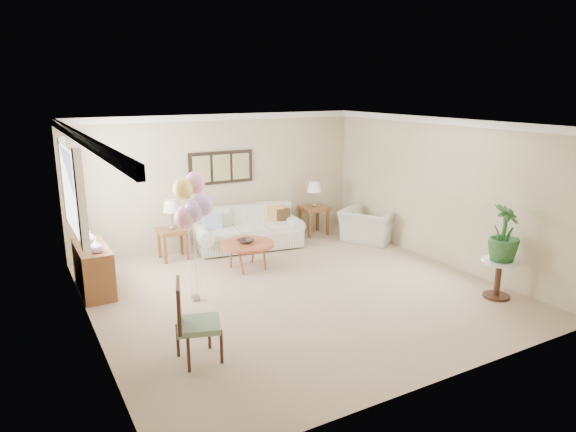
% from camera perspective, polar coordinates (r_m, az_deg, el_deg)
% --- Properties ---
extents(ground_plane, '(6.00, 6.00, 0.00)m').
position_cam_1_polar(ground_plane, '(8.18, 0.81, -8.23)').
color(ground_plane, tan).
extents(room_shell, '(6.04, 6.04, 2.60)m').
position_cam_1_polar(room_shell, '(7.73, -0.20, 3.06)').
color(room_shell, beige).
rests_on(room_shell, ground).
extents(wall_art_triptych, '(1.35, 0.06, 0.65)m').
position_cam_1_polar(wall_art_triptych, '(10.35, -7.43, 5.36)').
color(wall_art_triptych, black).
rests_on(wall_art_triptych, ground).
extents(sofa, '(2.34, 1.12, 0.82)m').
position_cam_1_polar(sofa, '(10.19, -4.45, -1.77)').
color(sofa, silver).
rests_on(sofa, ground).
extents(end_table_left, '(0.53, 0.48, 0.58)m').
position_cam_1_polar(end_table_left, '(9.68, -12.67, -1.94)').
color(end_table_left, brown).
rests_on(end_table_left, ground).
extents(end_table_right, '(0.57, 0.51, 0.62)m').
position_cam_1_polar(end_table_right, '(11.06, 2.89, 0.57)').
color(end_table_right, brown).
rests_on(end_table_right, ground).
extents(lamp_left, '(0.31, 0.31, 0.55)m').
position_cam_1_polar(lamp_left, '(9.56, -12.83, 1.00)').
color(lamp_left, gray).
rests_on(lamp_left, end_table_left).
extents(lamp_right, '(0.30, 0.30, 0.54)m').
position_cam_1_polar(lamp_right, '(10.95, 2.92, 3.16)').
color(lamp_right, gray).
rests_on(lamp_right, end_table_right).
extents(coffee_table, '(0.94, 0.94, 0.47)m').
position_cam_1_polar(coffee_table, '(8.98, -4.53, -3.23)').
color(coffee_table, brown).
rests_on(coffee_table, ground).
extents(decor_bowl, '(0.35, 0.35, 0.07)m').
position_cam_1_polar(decor_bowl, '(8.96, -4.73, -2.80)').
color(decor_bowl, black).
rests_on(decor_bowl, coffee_table).
extents(armchair, '(1.29, 1.33, 0.67)m').
position_cam_1_polar(armchair, '(10.71, 8.88, -1.07)').
color(armchair, silver).
rests_on(armchair, ground).
extents(side_table, '(0.54, 0.54, 0.59)m').
position_cam_1_polar(side_table, '(8.39, 22.38, -5.53)').
color(side_table, silver).
rests_on(side_table, ground).
extents(potted_plant, '(0.63, 0.63, 0.86)m').
position_cam_1_polar(potted_plant, '(8.23, 22.88, -1.76)').
color(potted_plant, '#19491D').
rests_on(potted_plant, side_table).
extents(accent_chair, '(0.62, 0.62, 1.01)m').
position_cam_1_polar(accent_chair, '(6.09, -10.62, -11.29)').
color(accent_chair, slate).
rests_on(accent_chair, ground).
extents(credenza, '(0.46, 1.20, 0.74)m').
position_cam_1_polar(credenza, '(8.56, -20.80, -5.51)').
color(credenza, brown).
rests_on(credenza, ground).
extents(vase_white, '(0.24, 0.24, 0.21)m').
position_cam_1_polar(vase_white, '(8.07, -20.55, -3.10)').
color(vase_white, silver).
rests_on(vase_white, credenza).
extents(vase_sage, '(0.20, 0.20, 0.19)m').
position_cam_1_polar(vase_sage, '(8.60, -21.13, -2.20)').
color(vase_sage, '#B5B9AC').
rests_on(vase_sage, credenza).
extents(balloon_cluster, '(0.57, 0.49, 1.93)m').
position_cam_1_polar(balloon_cluster, '(7.47, -10.63, 1.58)').
color(balloon_cluster, gray).
rests_on(balloon_cluster, ground).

